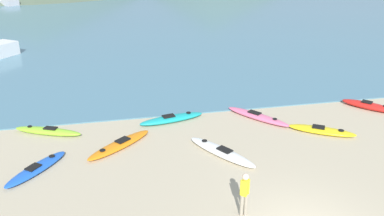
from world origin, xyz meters
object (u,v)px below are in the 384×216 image
object	(u,v)px
kayak_on_sand_2	(37,168)
kayak_on_sand_3	(369,106)
kayak_on_sand_4	(172,119)
kayak_on_sand_6	(257,116)
kayak_on_sand_5	(322,130)
person_near_foreground	(245,192)
kayak_on_sand_0	(221,152)
kayak_on_sand_1	(120,144)
moored_boat_2	(6,2)
kayak_on_sand_7	(48,131)

from	to	relation	value
kayak_on_sand_2	kayak_on_sand_3	bearing A→B (deg)	9.94
kayak_on_sand_4	kayak_on_sand_6	size ratio (longest dim) A/B	1.05
kayak_on_sand_4	kayak_on_sand_5	size ratio (longest dim) A/B	1.15
person_near_foreground	kayak_on_sand_4	bearing A→B (deg)	98.20
kayak_on_sand_3	kayak_on_sand_6	xyz separation A→B (m)	(-6.33, 0.01, -0.04)
kayak_on_sand_0	kayak_on_sand_1	size ratio (longest dim) A/B	1.08
person_near_foreground	moored_boat_2	distance (m)	60.94
kayak_on_sand_3	kayak_on_sand_7	distance (m)	16.42
kayak_on_sand_3	person_near_foreground	xyz separation A→B (m)	(-9.51, -6.98, 0.70)
kayak_on_sand_2	moored_boat_2	distance (m)	55.05
kayak_on_sand_0	kayak_on_sand_4	distance (m)	4.00
kayak_on_sand_0	person_near_foreground	size ratio (longest dim) A/B	2.15
kayak_on_sand_7	moored_boat_2	size ratio (longest dim) A/B	0.68
kayak_on_sand_3	moored_boat_2	distance (m)	58.56
kayak_on_sand_3	person_near_foreground	distance (m)	11.82
kayak_on_sand_4	moored_boat_2	world-z (taller)	moored_boat_2
kayak_on_sand_0	kayak_on_sand_5	size ratio (longest dim) A/B	1.12
kayak_on_sand_1	moored_boat_2	bearing A→B (deg)	107.32
kayak_on_sand_4	kayak_on_sand_7	distance (m)	5.81
moored_boat_2	kayak_on_sand_4	bearing A→B (deg)	-69.33
person_near_foreground	moored_boat_2	size ratio (longest dim) A/B	0.32
kayak_on_sand_0	kayak_on_sand_1	xyz separation A→B (m)	(-4.08, 1.56, -0.02)
kayak_on_sand_5	kayak_on_sand_7	size ratio (longest dim) A/B	0.91
kayak_on_sand_0	person_near_foreground	distance (m)	3.95
kayak_on_sand_7	kayak_on_sand_2	bearing A→B (deg)	-89.49
kayak_on_sand_6	kayak_on_sand_0	bearing A→B (deg)	-131.68
kayak_on_sand_2	moored_boat_2	bearing A→B (deg)	103.75
kayak_on_sand_3	kayak_on_sand_4	size ratio (longest dim) A/B	0.77
kayak_on_sand_3	kayak_on_sand_2	bearing A→B (deg)	-170.06
moored_boat_2	kayak_on_sand_5	bearing A→B (deg)	-64.21
kayak_on_sand_2	kayak_on_sand_0	bearing A→B (deg)	-1.98
kayak_on_sand_5	person_near_foreground	bearing A→B (deg)	-138.59
kayak_on_sand_0	moored_boat_2	world-z (taller)	moored_boat_2
kayak_on_sand_2	kayak_on_sand_4	world-z (taller)	kayak_on_sand_4
person_near_foreground	kayak_on_sand_3	bearing A→B (deg)	36.27
kayak_on_sand_5	kayak_on_sand_7	world-z (taller)	kayak_on_sand_7
kayak_on_sand_1	person_near_foreground	distance (m)	6.61
kayak_on_sand_3	person_near_foreground	size ratio (longest dim) A/B	1.70
kayak_on_sand_5	kayak_on_sand_6	world-z (taller)	kayak_on_sand_6
kayak_on_sand_2	kayak_on_sand_6	xyz separation A→B (m)	(10.05, 2.88, 0.02)
kayak_on_sand_2	kayak_on_sand_4	xyz separation A→B (m)	(5.78, 3.46, 0.03)
kayak_on_sand_3	kayak_on_sand_0	bearing A→B (deg)	-161.11
kayak_on_sand_4	kayak_on_sand_0	bearing A→B (deg)	-68.25
moored_boat_2	kayak_on_sand_7	bearing A→B (deg)	-75.42
kayak_on_sand_5	kayak_on_sand_6	bearing A→B (deg)	137.61
kayak_on_sand_7	moored_boat_2	bearing A→B (deg)	104.58
kayak_on_sand_1	kayak_on_sand_5	world-z (taller)	kayak_on_sand_5
kayak_on_sand_0	kayak_on_sand_6	size ratio (longest dim) A/B	1.02
kayak_on_sand_3	kayak_on_sand_5	bearing A→B (deg)	-152.10
kayak_on_sand_1	kayak_on_sand_5	size ratio (longest dim) A/B	1.04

